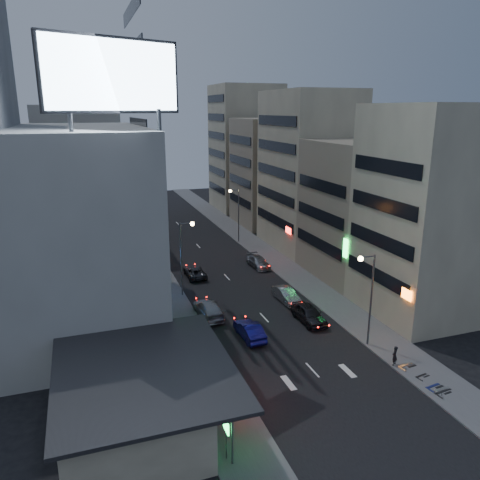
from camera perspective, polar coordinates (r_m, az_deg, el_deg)
name	(u,v)px	position (r m, az deg, el deg)	size (l,w,h in m)	color
ground	(339,399)	(35.09, 12.01, -18.45)	(180.00, 180.00, 0.00)	black
sidewalk_left	(155,273)	(58.41, -10.34, -4.02)	(4.00, 120.00, 0.12)	#4C4C4F
sidewalk_right	(275,260)	(62.59, 4.28, -2.45)	(4.00, 120.00, 0.12)	#4C4C4F
food_court	(131,397)	(31.84, -13.11, -18.14)	(11.00, 13.00, 3.88)	#BFB595
white_building	(70,227)	(45.76, -20.05, 1.46)	(14.00, 24.00, 18.00)	#A8A8A4
shophouse_near	(427,213)	(47.61, 21.81, 3.05)	(10.00, 11.00, 20.00)	#BFB595
shophouse_mid	(361,210)	(57.25, 14.57, 3.59)	(11.00, 12.00, 16.00)	gray
shophouse_far	(308,171)	(67.56, 8.29, 8.30)	(10.00, 14.00, 22.00)	#BFB595
far_left_a	(81,179)	(70.17, -18.81, 7.08)	(11.00, 10.00, 20.00)	#A8A8A4
far_left_b	(78,183)	(83.39, -19.15, 6.55)	(12.00, 10.00, 15.00)	gray
far_right_a	(270,172)	(81.51, 3.70, 8.26)	(11.00, 12.00, 18.00)	gray
far_right_b	(246,148)	(94.36, 0.68, 11.13)	(12.00, 12.00, 24.00)	#BFB595
billboard	(113,76)	(34.68, -15.21, 18.75)	(9.52, 3.75, 6.20)	#595B60
street_lamp_right_near	(368,287)	(40.04, 15.34, -5.57)	(1.60, 0.44, 8.02)	#595B60
street_lamp_left	(185,248)	(49.62, -6.78, -0.97)	(1.60, 0.44, 8.02)	#595B60
street_lamp_right_far	(236,208)	(69.53, -0.49, 3.96)	(1.60, 0.44, 8.02)	#595B60
parked_car_right_near	(309,314)	(45.21, 8.39, -8.89)	(1.93, 4.80, 1.64)	#232327
parked_car_right_mid	(286,295)	(49.51, 5.66, -6.68)	(1.52, 4.36, 1.44)	#989B9F
parked_car_left	(195,272)	(56.45, -5.52, -3.90)	(2.12, 4.60, 1.28)	#292A2F
parked_car_right_far	(258,262)	(59.73, 2.24, -2.68)	(1.91, 4.70, 1.36)	gray
road_car_blue	(249,330)	(41.85, 1.16, -10.95)	(1.56, 4.47, 1.47)	navy
road_car_silver	(208,309)	(46.01, -3.86, -8.35)	(2.20, 5.42, 1.57)	#93959B
person	(395,356)	(39.51, 18.33, -13.24)	(0.58, 0.38, 1.59)	black
scooter_black_a	(447,382)	(37.92, 23.92, -15.55)	(1.83, 0.61, 1.12)	black
scooter_silver_a	(447,380)	(38.26, 23.94, -15.29)	(1.77, 0.59, 1.08)	#B2B5BA
scooter_blue	(439,376)	(38.39, 23.06, -15.01)	(1.89, 0.63, 1.16)	navy
scooter_black_b	(426,367)	(39.34, 21.72, -14.18)	(1.68, 0.56, 1.02)	black
scooter_silver_b	(412,355)	(40.33, 20.22, -13.07)	(2.06, 0.69, 1.26)	#93969A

